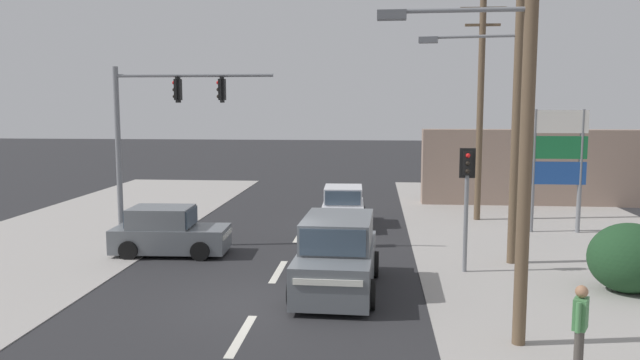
% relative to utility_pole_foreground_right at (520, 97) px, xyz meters
% --- Properties ---
extents(ground_plane, '(140.00, 140.00, 0.00)m').
position_rel_utility_pole_foreground_right_xyz_m(ground_plane, '(-5.48, 2.02, -4.90)').
color(ground_plane, '#28282B').
extents(lane_dash_near, '(0.20, 2.40, 0.01)m').
position_rel_utility_pole_foreground_right_xyz_m(lane_dash_near, '(-5.48, 0.02, -4.90)').
color(lane_dash_near, silver).
rests_on(lane_dash_near, ground).
extents(lane_dash_mid, '(0.20, 2.40, 0.01)m').
position_rel_utility_pole_foreground_right_xyz_m(lane_dash_mid, '(-5.48, 5.02, -4.90)').
color(lane_dash_mid, silver).
rests_on(lane_dash_mid, ground).
extents(lane_dash_far, '(0.20, 2.40, 0.01)m').
position_rel_utility_pole_foreground_right_xyz_m(lane_dash_far, '(-5.48, 10.02, -4.90)').
color(lane_dash_far, silver).
rests_on(lane_dash_far, ground).
extents(kerb_right_verge, '(10.00, 44.00, 0.02)m').
position_rel_utility_pole_foreground_right_xyz_m(kerb_right_verge, '(3.52, 4.02, -4.89)').
color(kerb_right_verge, '#A39E99').
rests_on(kerb_right_verge, ground).
extents(kerb_left_verge, '(8.00, 40.00, 0.02)m').
position_rel_utility_pole_foreground_right_xyz_m(kerb_left_verge, '(-13.98, 6.02, -4.89)').
color(kerb_left_verge, '#A39E99').
rests_on(kerb_left_verge, ground).
extents(utility_pole_foreground_right, '(3.78, 0.37, 9.09)m').
position_rel_utility_pole_foreground_right_xyz_m(utility_pole_foreground_right, '(0.00, 0.00, 0.00)').
color(utility_pole_foreground_right, brown).
rests_on(utility_pole_foreground_right, ground).
extents(utility_pole_midground_right, '(3.77, 0.68, 9.38)m').
position_rel_utility_pole_foreground_right_xyz_m(utility_pole_midground_right, '(1.24, 6.56, 0.15)').
color(utility_pole_midground_right, brown).
rests_on(utility_pole_midground_right, ground).
extents(utility_pole_background_right, '(1.80, 0.26, 9.04)m').
position_rel_utility_pole_foreground_right_xyz_m(utility_pole_background_right, '(1.50, 13.73, -0.15)').
color(utility_pole_background_right, brown).
rests_on(utility_pole_background_right, ground).
extents(traffic_signal_mast, '(5.29, 0.44, 6.00)m').
position_rel_utility_pole_foreground_right_xyz_m(traffic_signal_mast, '(-9.92, 7.64, -0.76)').
color(traffic_signal_mast, slate).
rests_on(traffic_signal_mast, ground).
extents(pedestal_signal_right_kerb, '(0.44, 0.29, 3.56)m').
position_rel_utility_pole_foreground_right_xyz_m(pedestal_signal_right_kerb, '(-0.16, 5.40, -2.49)').
color(pedestal_signal_right_kerb, slate).
rests_on(pedestal_signal_right_kerb, ground).
extents(shopping_plaza_sign, '(2.10, 0.16, 4.60)m').
position_rel_utility_pole_foreground_right_xyz_m(shopping_plaza_sign, '(3.97, 11.36, -1.92)').
color(shopping_plaza_sign, slate).
rests_on(shopping_plaza_sign, ground).
extents(roadside_bush, '(2.16, 1.85, 1.79)m').
position_rel_utility_pole_foreground_right_xyz_m(roadside_bush, '(3.82, 3.79, -4.06)').
color(roadside_bush, '#1E4223').
rests_on(roadside_bush, ground).
extents(shopfront_wall_far, '(12.00, 1.00, 3.60)m').
position_rel_utility_pole_foreground_right_xyz_m(shopfront_wall_far, '(5.52, 18.02, -3.10)').
color(shopfront_wall_far, gray).
rests_on(shopfront_wall_far, ground).
extents(hatchback_oncoming_near, '(3.70, 1.90, 1.53)m').
position_rel_utility_pole_foreground_right_xyz_m(hatchback_oncoming_near, '(-9.30, 6.80, -4.20)').
color(hatchback_oncoming_near, slate).
rests_on(hatchback_oncoming_near, ground).
extents(suv_crossing_left, '(2.17, 4.59, 1.90)m').
position_rel_utility_pole_foreground_right_xyz_m(suv_crossing_left, '(-3.69, 3.41, -4.02)').
color(suv_crossing_left, slate).
rests_on(suv_crossing_left, ground).
extents(hatchback_receding_far, '(1.87, 3.69, 1.53)m').
position_rel_utility_pole_foreground_right_xyz_m(hatchback_receding_far, '(-3.98, 12.07, -4.20)').
color(hatchback_receding_far, silver).
rests_on(hatchback_receding_far, ground).
extents(pedestrian_at_kerb, '(0.36, 0.51, 1.63)m').
position_rel_utility_pole_foreground_right_xyz_m(pedestrian_at_kerb, '(0.88, -1.32, -3.98)').
color(pedestrian_at_kerb, '#47423D').
rests_on(pedestrian_at_kerb, ground).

